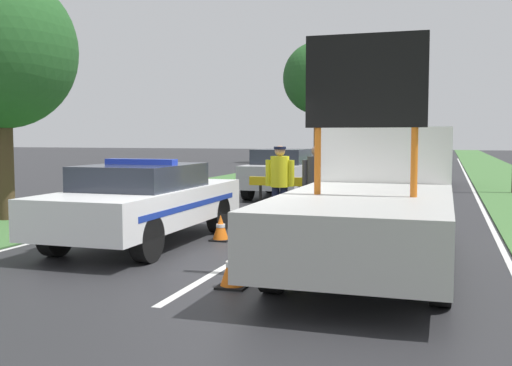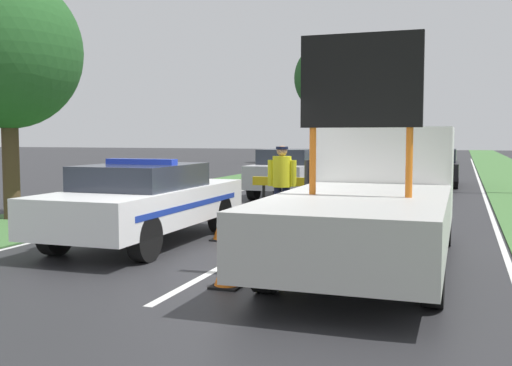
{
  "view_description": "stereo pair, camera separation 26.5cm",
  "coord_description": "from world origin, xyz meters",
  "views": [
    {
      "loc": [
        3.11,
        -8.55,
        1.95
      ],
      "look_at": [
        -0.17,
        1.79,
        1.1
      ],
      "focal_mm": 42.0,
      "sensor_mm": 36.0,
      "label": 1
    },
    {
      "loc": [
        3.36,
        -8.46,
        1.95
      ],
      "look_at": [
        -0.17,
        1.79,
        1.1
      ],
      "focal_mm": 42.0,
      "sensor_mm": 36.0,
      "label": 2
    }
  ],
  "objects": [
    {
      "name": "pedestrian_civilian",
      "position": [
        0.52,
        3.85,
        1.03
      ],
      "size": [
        0.63,
        0.4,
        1.75
      ],
      "rotation": [
        0.0,
        0.0,
        0.14
      ],
      "color": "brown",
      "rests_on": "ground"
    },
    {
      "name": "queued_car_wagon_maroon",
      "position": [
        -2.15,
        23.16,
        0.86
      ],
      "size": [
        1.94,
        4.21,
        1.68
      ],
      "rotation": [
        0.0,
        0.0,
        3.14
      ],
      "color": "maroon",
      "rests_on": "ground"
    },
    {
      "name": "ground_plane",
      "position": [
        0.0,
        0.0,
        0.0
      ],
      "size": [
        160.0,
        160.0,
        0.0
      ],
      "primitive_type": "plane",
      "color": "#28282B"
    },
    {
      "name": "grass_verge_left",
      "position": [
        -5.76,
        20.0,
        0.01
      ],
      "size": [
        3.16,
        120.0,
        0.03
      ],
      "color": "#427038",
      "rests_on": "ground"
    },
    {
      "name": "grass_verge_right",
      "position": [
        5.76,
        20.0,
        0.01
      ],
      "size": [
        3.16,
        120.0,
        0.03
      ],
      "color": "#427038",
      "rests_on": "ground"
    },
    {
      "name": "queued_car_sedan_silver",
      "position": [
        -1.87,
        9.93,
        0.81
      ],
      "size": [
        1.77,
        4.01,
        1.54
      ],
      "rotation": [
        0.0,
        0.0,
        3.14
      ],
      "color": "#B2B2B7",
      "rests_on": "ground"
    },
    {
      "name": "work_truck",
      "position": [
        2.09,
        0.99,
        1.02
      ],
      "size": [
        2.24,
        6.37,
        3.28
      ],
      "rotation": [
        0.0,
        0.0,
        3.11
      ],
      "color": "white",
      "rests_on": "ground"
    },
    {
      "name": "police_car",
      "position": [
        -2.09,
        1.14,
        0.78
      ],
      "size": [
        1.91,
        4.98,
        1.54
      ],
      "rotation": [
        0.0,
        0.0,
        0.1
      ],
      "color": "white",
      "rests_on": "ground"
    },
    {
      "name": "traffic_cone_near_truck",
      "position": [
        0.05,
        5.21,
        0.31
      ],
      "size": [
        0.46,
        0.46,
        0.63
      ],
      "color": "black",
      "rests_on": "ground"
    },
    {
      "name": "lane_markings",
      "position": [
        0.0,
        16.29,
        0.0
      ],
      "size": [
        8.25,
        60.2,
        0.01
      ],
      "color": "silver",
      "rests_on": "ground"
    },
    {
      "name": "traffic_cone_behind_barrier",
      "position": [
        0.52,
        -1.4,
        0.26
      ],
      "size": [
        0.38,
        0.38,
        0.53
      ],
      "color": "black",
      "rests_on": "ground"
    },
    {
      "name": "police_officer",
      "position": [
        -0.25,
        3.7,
        1.04
      ],
      "size": [
        0.63,
        0.4,
        1.75
      ],
      "rotation": [
        0.0,
        0.0,
        3.25
      ],
      "color": "#191E38",
      "rests_on": "ground"
    },
    {
      "name": "road_barrier",
      "position": [
        0.04,
        4.8,
        0.82
      ],
      "size": [
        2.66,
        0.08,
        1.0
      ],
      "rotation": [
        0.0,
        0.0,
        -0.11
      ],
      "color": "black",
      "rests_on": "ground"
    },
    {
      "name": "queued_car_sedan_black",
      "position": [
        2.31,
        16.09,
        0.75
      ],
      "size": [
        1.87,
        4.22,
        1.46
      ],
      "rotation": [
        0.0,
        0.0,
        3.14
      ],
      "color": "black",
      "rests_on": "ground"
    },
    {
      "name": "traffic_cone_near_police",
      "position": [
        0.51,
        4.4,
        0.35
      ],
      "size": [
        0.51,
        0.51,
        0.7
      ],
      "color": "black",
      "rests_on": "ground"
    },
    {
      "name": "roadside_tree_near_left",
      "position": [
        -6.56,
        2.81,
        3.87
      ],
      "size": [
        3.38,
        3.38,
        5.67
      ],
      "color": "#4C3823",
      "rests_on": "ground"
    },
    {
      "name": "traffic_cone_centre_front",
      "position": [
        -0.87,
        1.8,
        0.24
      ],
      "size": [
        0.35,
        0.35,
        0.49
      ],
      "color": "black",
      "rests_on": "ground"
    },
    {
      "name": "roadside_tree_near_right",
      "position": [
        -5.88,
        34.21,
        6.1
      ],
      "size": [
        4.91,
        4.91,
        8.7
      ],
      "color": "#4C3823",
      "rests_on": "ground"
    }
  ]
}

